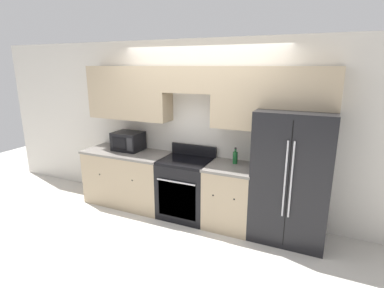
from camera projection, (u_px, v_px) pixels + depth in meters
The scene contains 8 objects.
ground_plane at pixel (183, 226), 4.29m from camera, with size 12.00×12.00×0.00m, color beige.
wall_back at pixel (200, 115), 4.41m from camera, with size 8.00×0.39×2.60m.
lower_cabinets_left at pixel (128, 177), 4.91m from camera, with size 1.40×0.64×0.89m.
lower_cabinets_right at pixel (230, 196), 4.21m from camera, with size 0.67×0.64×0.89m.
oven_range at pixel (186, 188), 4.49m from camera, with size 0.74×0.65×1.05m.
refrigerator at pixel (292, 176), 3.84m from camera, with size 0.93×0.77×1.70m.
microwave at pixel (128, 141), 4.86m from camera, with size 0.46×0.37×0.30m.
bottle at pixel (235, 157), 4.19m from camera, with size 0.07×0.07×0.23m.
Camera 1 is at (1.71, -3.45, 2.22)m, focal length 28.00 mm.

